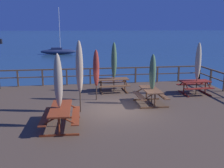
% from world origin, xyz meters
% --- Properties ---
extents(ground_plane, '(600.00, 600.00, 0.00)m').
position_xyz_m(ground_plane, '(0.00, 0.00, 0.00)').
color(ground_plane, navy).
extents(wooden_deck, '(14.19, 11.24, 0.83)m').
position_xyz_m(wooden_deck, '(0.00, 0.00, 0.41)').
color(wooden_deck, brown).
rests_on(wooden_deck, ground).
extents(railing_waterside_far, '(13.99, 0.10, 1.09)m').
position_xyz_m(railing_waterside_far, '(-0.00, 5.47, 1.56)').
color(railing_waterside_far, brown).
rests_on(railing_waterside_far, wooden_deck).
extents(picnic_table_back_right, '(1.48, 2.22, 0.78)m').
position_xyz_m(picnic_table_back_right, '(-2.38, -1.90, 1.39)').
color(picnic_table_back_right, '#993819').
rests_on(picnic_table_back_right, wooden_deck).
extents(picnic_table_front_left, '(1.40, 1.80, 0.78)m').
position_xyz_m(picnic_table_front_left, '(1.88, 0.51, 1.38)').
color(picnic_table_front_left, brown).
rests_on(picnic_table_front_left, wooden_deck).
extents(picnic_table_front_right, '(1.86, 1.45, 0.78)m').
position_xyz_m(picnic_table_front_right, '(0.43, 3.32, 1.38)').
color(picnic_table_front_right, brown).
rests_on(picnic_table_front_right, wooden_deck).
extents(picnic_table_back_left, '(1.66, 1.40, 0.78)m').
position_xyz_m(picnic_table_back_left, '(4.95, 2.04, 1.38)').
color(picnic_table_back_left, maroon).
rests_on(picnic_table_back_left, wooden_deck).
extents(patio_umbrella_tall_mid_right, '(0.32, 0.32, 2.83)m').
position_xyz_m(patio_umbrella_tall_mid_right, '(-2.42, -1.91, 2.62)').
color(patio_umbrella_tall_mid_right, '#4C3828').
rests_on(patio_umbrella_tall_mid_right, wooden_deck).
extents(patio_umbrella_tall_front, '(0.32, 0.32, 2.48)m').
position_xyz_m(patio_umbrella_tall_front, '(1.95, 0.50, 2.40)').
color(patio_umbrella_tall_front, '#4C3828').
rests_on(patio_umbrella_tall_front, wooden_deck).
extents(patio_umbrella_short_mid, '(0.32, 0.32, 2.89)m').
position_xyz_m(patio_umbrella_short_mid, '(0.49, 3.34, 2.66)').
color(patio_umbrella_short_mid, '#4C3828').
rests_on(patio_umbrella_short_mid, wooden_deck).
extents(patio_umbrella_tall_mid_left, '(0.32, 0.32, 2.92)m').
position_xyz_m(patio_umbrella_tall_mid_left, '(5.02, 1.99, 2.68)').
color(patio_umbrella_tall_mid_left, '#4C3828').
rests_on(patio_umbrella_tall_mid_left, wooden_deck).
extents(patio_umbrella_tall_back_left, '(0.32, 0.32, 3.20)m').
position_xyz_m(patio_umbrella_tall_back_left, '(-1.60, -0.25, 2.86)').
color(patio_umbrella_tall_back_left, '#4C3828').
rests_on(patio_umbrella_tall_back_left, wooden_deck).
extents(patio_umbrella_short_front, '(0.32, 0.32, 2.63)m').
position_xyz_m(patio_umbrella_short_front, '(-0.71, 1.62, 2.50)').
color(patio_umbrella_short_front, '#4C3828').
rests_on(patio_umbrella_short_front, wooden_deck).
extents(sailboat_distant, '(6.03, 1.80, 7.72)m').
position_xyz_m(sailboat_distant, '(-4.31, 33.54, 0.51)').
color(sailboat_distant, navy).
rests_on(sailboat_distant, ground).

